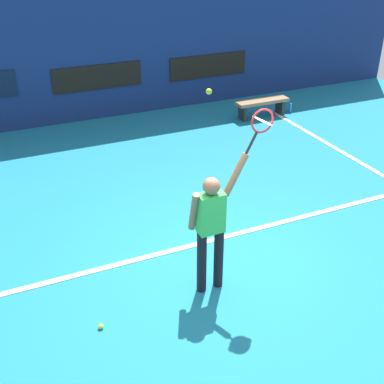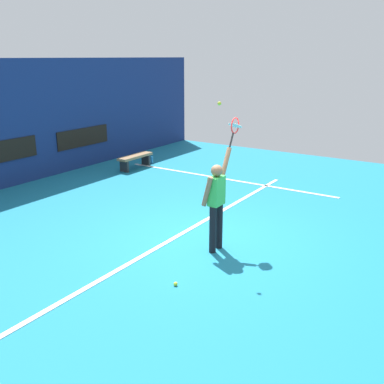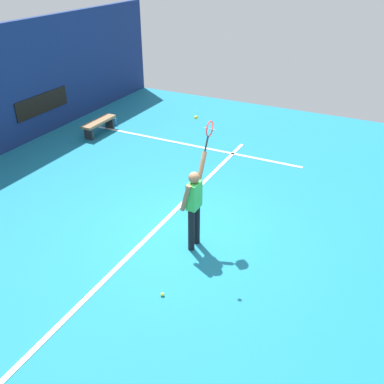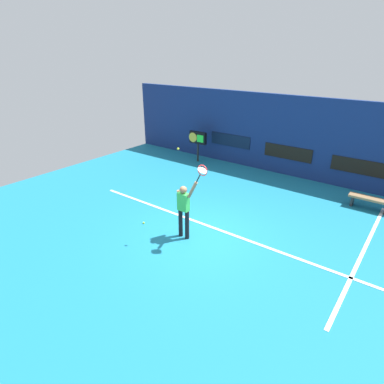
{
  "view_description": "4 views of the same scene",
  "coord_description": "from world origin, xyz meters",
  "px_view_note": "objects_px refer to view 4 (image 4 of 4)",
  "views": [
    {
      "loc": [
        -2.77,
        -5.2,
        4.45
      ],
      "look_at": [
        -0.32,
        0.28,
        1.14
      ],
      "focal_mm": 46.49,
      "sensor_mm": 36.0,
      "label": 1
    },
    {
      "loc": [
        -7.17,
        -4.31,
        3.58
      ],
      "look_at": [
        -0.45,
        0.09,
        1.11
      ],
      "focal_mm": 41.32,
      "sensor_mm": 36.0,
      "label": 2
    },
    {
      "loc": [
        -6.85,
        -3.61,
        5.35
      ],
      "look_at": [
        -0.42,
        -0.39,
        1.29
      ],
      "focal_mm": 40.66,
      "sensor_mm": 36.0,
      "label": 3
    },
    {
      "loc": [
        4.98,
        -7.06,
        5.27
      ],
      "look_at": [
        -0.37,
        0.01,
        1.36
      ],
      "focal_mm": 30.15,
      "sensor_mm": 36.0,
      "label": 4
    }
  ],
  "objects_px": {
    "court_bench": "(370,201)",
    "scoreboard_clock": "(198,139)",
    "tennis_ball": "(178,149)",
    "spare_ball": "(144,223)",
    "tennis_player": "(184,207)",
    "tennis_racket": "(202,171)"
  },
  "relations": [
    {
      "from": "tennis_player",
      "to": "tennis_racket",
      "type": "height_order",
      "value": "tennis_racket"
    },
    {
      "from": "tennis_player",
      "to": "court_bench",
      "type": "height_order",
      "value": "tennis_player"
    },
    {
      "from": "court_bench",
      "to": "spare_ball",
      "type": "distance_m",
      "value": 8.05
    },
    {
      "from": "scoreboard_clock",
      "to": "court_bench",
      "type": "distance_m",
      "value": 8.25
    },
    {
      "from": "tennis_ball",
      "to": "spare_ball",
      "type": "distance_m",
      "value": 3.14
    },
    {
      "from": "tennis_ball",
      "to": "scoreboard_clock",
      "type": "xyz_separation_m",
      "value": [
        -3.94,
        6.33,
        -1.63
      ]
    },
    {
      "from": "tennis_ball",
      "to": "tennis_racket",
      "type": "bearing_deg",
      "value": 6.35
    },
    {
      "from": "scoreboard_clock",
      "to": "spare_ball",
      "type": "distance_m",
      "value": 6.96
    },
    {
      "from": "tennis_racket",
      "to": "scoreboard_clock",
      "type": "xyz_separation_m",
      "value": [
        -4.69,
        6.25,
        -1.12
      ]
    },
    {
      "from": "tennis_player",
      "to": "spare_ball",
      "type": "bearing_deg",
      "value": -173.99
    },
    {
      "from": "tennis_racket",
      "to": "scoreboard_clock",
      "type": "height_order",
      "value": "tennis_racket"
    },
    {
      "from": "tennis_racket",
      "to": "spare_ball",
      "type": "height_order",
      "value": "tennis_racket"
    },
    {
      "from": "tennis_racket",
      "to": "tennis_ball",
      "type": "bearing_deg",
      "value": -173.65
    },
    {
      "from": "court_bench",
      "to": "tennis_ball",
      "type": "bearing_deg",
      "value": -127.14
    },
    {
      "from": "tennis_player",
      "to": "court_bench",
      "type": "distance_m",
      "value": 6.92
    },
    {
      "from": "court_bench",
      "to": "scoreboard_clock",
      "type": "bearing_deg",
      "value": 174.86
    },
    {
      "from": "tennis_player",
      "to": "scoreboard_clock",
      "type": "distance_m",
      "value": 7.44
    },
    {
      "from": "scoreboard_clock",
      "to": "tennis_player",
      "type": "bearing_deg",
      "value": -57.06
    },
    {
      "from": "scoreboard_clock",
      "to": "court_bench",
      "type": "height_order",
      "value": "scoreboard_clock"
    },
    {
      "from": "tennis_ball",
      "to": "court_bench",
      "type": "height_order",
      "value": "tennis_ball"
    },
    {
      "from": "scoreboard_clock",
      "to": "court_bench",
      "type": "xyz_separation_m",
      "value": [
        8.17,
        -0.74,
        -0.84
      ]
    },
    {
      "from": "tennis_player",
      "to": "court_bench",
      "type": "bearing_deg",
      "value": 53.12
    }
  ]
}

